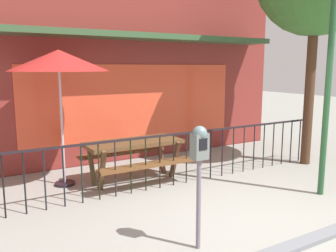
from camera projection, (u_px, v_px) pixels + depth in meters
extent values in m
plane|color=gray|center=(273.00, 226.00, 4.85)|extent=(40.00, 40.00, 0.00)
cube|color=#4B1B1A|center=(133.00, 156.00, 8.69)|extent=(8.08, 0.54, 0.01)
cube|color=maroon|center=(131.00, 51.00, 8.28)|extent=(8.08, 0.50, 5.01)
cube|color=#E54C2D|center=(136.00, 102.00, 8.25)|extent=(5.25, 0.02, 1.70)
cube|color=#365835|center=(143.00, 37.00, 7.69)|extent=(6.87, 0.76, 0.12)
cube|color=black|center=(187.00, 133.00, 6.51)|extent=(6.79, 0.04, 0.04)
cylinder|color=black|center=(3.00, 186.00, 5.03)|extent=(0.02, 0.02, 0.95)
cylinder|color=black|center=(25.00, 183.00, 5.17)|extent=(0.02, 0.02, 0.95)
cylinder|color=black|center=(45.00, 180.00, 5.32)|extent=(0.02, 0.02, 0.95)
cylinder|color=black|center=(64.00, 177.00, 5.46)|extent=(0.02, 0.02, 0.95)
cylinder|color=black|center=(82.00, 174.00, 5.60)|extent=(0.02, 0.02, 0.95)
cylinder|color=black|center=(99.00, 172.00, 5.74)|extent=(0.02, 0.02, 0.95)
cylinder|color=black|center=(115.00, 169.00, 5.88)|extent=(0.02, 0.02, 0.95)
cylinder|color=black|center=(131.00, 167.00, 6.02)|extent=(0.02, 0.02, 0.95)
cylinder|color=black|center=(146.00, 164.00, 6.17)|extent=(0.02, 0.02, 0.95)
cylinder|color=black|center=(160.00, 162.00, 6.31)|extent=(0.02, 0.02, 0.95)
cylinder|color=black|center=(173.00, 160.00, 6.45)|extent=(0.02, 0.02, 0.95)
cylinder|color=black|center=(186.00, 158.00, 6.59)|extent=(0.02, 0.02, 0.95)
cylinder|color=black|center=(199.00, 156.00, 6.73)|extent=(0.02, 0.02, 0.95)
cylinder|color=black|center=(211.00, 154.00, 6.88)|extent=(0.02, 0.02, 0.95)
cylinder|color=black|center=(222.00, 153.00, 7.02)|extent=(0.02, 0.02, 0.95)
cylinder|color=black|center=(233.00, 151.00, 7.16)|extent=(0.02, 0.02, 0.95)
cylinder|color=black|center=(244.00, 149.00, 7.30)|extent=(0.02, 0.02, 0.95)
cylinder|color=black|center=(254.00, 148.00, 7.44)|extent=(0.02, 0.02, 0.95)
cylinder|color=black|center=(264.00, 146.00, 7.59)|extent=(0.02, 0.02, 0.95)
cylinder|color=black|center=(273.00, 145.00, 7.73)|extent=(0.02, 0.02, 0.95)
cylinder|color=black|center=(282.00, 143.00, 7.87)|extent=(0.02, 0.02, 0.95)
cylinder|color=black|center=(291.00, 142.00, 8.01)|extent=(0.02, 0.02, 0.95)
cylinder|color=black|center=(299.00, 141.00, 8.15)|extent=(0.02, 0.02, 0.95)
cylinder|color=black|center=(308.00, 139.00, 8.30)|extent=(0.02, 0.02, 0.95)
cube|color=brown|center=(134.00, 143.00, 6.66)|extent=(1.80, 0.76, 0.07)
cube|color=brown|center=(147.00, 165.00, 6.25)|extent=(1.80, 0.26, 0.05)
cube|color=brown|center=(122.00, 152.00, 7.18)|extent=(1.80, 0.26, 0.05)
cube|color=brown|center=(102.00, 171.00, 6.12)|extent=(0.07, 0.35, 0.78)
cube|color=brown|center=(91.00, 164.00, 6.59)|extent=(0.07, 0.35, 0.78)
cube|color=brown|center=(175.00, 160.00, 6.86)|extent=(0.07, 0.35, 0.78)
cube|color=brown|center=(161.00, 154.00, 7.33)|extent=(0.07, 0.35, 0.78)
cylinder|color=black|center=(65.00, 184.00, 6.54)|extent=(0.36, 0.36, 0.05)
cylinder|color=#BCAEBC|center=(62.00, 121.00, 6.35)|extent=(0.04, 0.04, 2.39)
cone|color=red|center=(59.00, 60.00, 6.17)|extent=(1.74, 1.74, 0.37)
cylinder|color=slate|center=(199.00, 204.00, 4.18)|extent=(0.06, 0.06, 1.10)
cube|color=slate|center=(199.00, 146.00, 4.06)|extent=(0.18, 0.14, 0.30)
sphere|color=slate|center=(200.00, 133.00, 4.04)|extent=(0.17, 0.17, 0.17)
cube|color=black|center=(203.00, 144.00, 3.99)|extent=(0.11, 0.01, 0.13)
cylinder|color=#482E1E|center=(310.00, 89.00, 7.73)|extent=(0.21, 0.21, 3.36)
cylinder|color=#25552F|center=(328.00, 83.00, 5.77)|extent=(0.10, 0.10, 3.76)
cube|color=slate|center=(307.00, 243.00, 4.38)|extent=(11.31, 0.20, 0.11)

